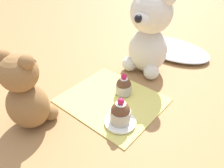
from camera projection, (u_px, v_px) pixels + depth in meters
ground_plane at (112, 101)px, 0.59m from camera, size 4.00×4.00×0.00m
knitted_placemat at (112, 100)px, 0.59m from camera, size 0.25×0.22×0.01m
tulle_cloth at (171, 49)px, 0.82m from camera, size 0.29×0.18×0.03m
teddy_bear_cream at (149, 32)px, 0.65m from camera, size 0.13×0.14×0.26m
teddy_bear_tan at (26, 94)px, 0.48m from camera, size 0.12×0.11×0.19m
cupcake_near_cream_bear at (124, 86)px, 0.60m from camera, size 0.04×0.04×0.06m
saucer_plate at (120, 122)px, 0.52m from camera, size 0.08×0.08×0.01m
cupcake_near_tan_bear at (120, 113)px, 0.50m from camera, size 0.05×0.05×0.07m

